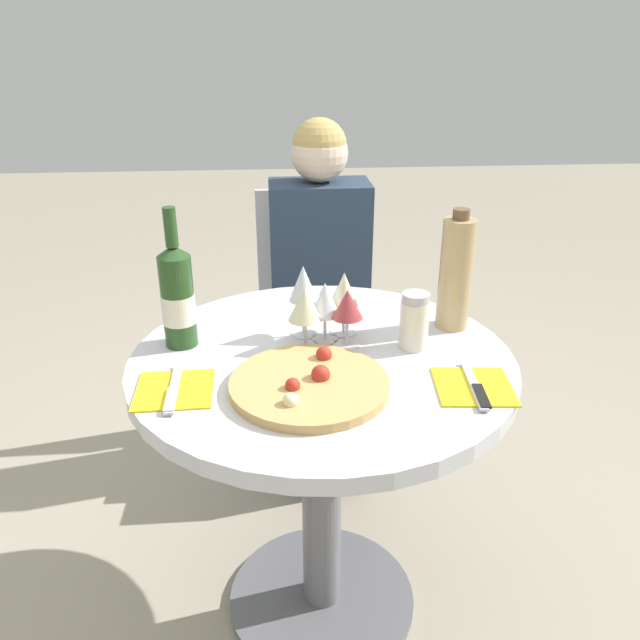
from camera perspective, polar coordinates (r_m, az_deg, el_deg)
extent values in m
plane|color=#9E937F|center=(1.83, 0.15, -24.23)|extent=(12.00, 12.00, 0.00)
cylinder|color=slate|center=(1.82, 0.15, -23.98)|extent=(0.49, 0.49, 0.02)
cylinder|color=slate|center=(1.58, 0.16, -15.45)|extent=(0.10, 0.10, 0.68)
cylinder|color=silver|center=(1.38, 0.18, -3.91)|extent=(0.84, 0.84, 0.04)
cylinder|color=silver|center=(2.39, -0.04, -10.53)|extent=(0.37, 0.37, 0.01)
cylinder|color=silver|center=(2.28, -0.04, -6.41)|extent=(0.06, 0.06, 0.41)
cube|color=silver|center=(2.18, -0.04, -1.42)|extent=(0.42, 0.42, 0.03)
cube|color=silver|center=(2.27, -0.45, 6.28)|extent=(0.42, 0.02, 0.46)
cube|color=#28384C|center=(2.14, 0.30, -8.21)|extent=(0.27, 0.31, 0.44)
cube|color=#28384C|center=(2.07, -0.05, 5.44)|extent=(0.32, 0.19, 0.52)
sphere|color=beige|center=(1.99, -0.05, 15.00)|extent=(0.18, 0.18, 0.18)
sphere|color=tan|center=(1.98, -0.05, 15.64)|extent=(0.17, 0.17, 0.17)
cylinder|color=tan|center=(1.24, -0.99, -5.93)|extent=(0.32, 0.32, 0.02)
sphere|color=#B22D1E|center=(1.20, -2.51, -5.99)|extent=(0.03, 0.03, 0.03)
sphere|color=beige|center=(1.16, -2.71, -7.39)|extent=(0.03, 0.03, 0.03)
sphere|color=#B22D1E|center=(1.24, 0.06, -4.99)|extent=(0.04, 0.04, 0.04)
sphere|color=#B22D1E|center=(1.31, 0.30, -3.18)|extent=(0.03, 0.03, 0.03)
cylinder|color=#23471E|center=(1.41, -12.85, 1.67)|extent=(0.07, 0.07, 0.21)
cone|color=#23471E|center=(1.37, -13.31, 6.19)|extent=(0.07, 0.07, 0.03)
cylinder|color=#23471E|center=(1.35, -13.52, 8.26)|extent=(0.03, 0.03, 0.08)
cylinder|color=silver|center=(1.41, -12.79, 1.04)|extent=(0.07, 0.07, 0.07)
cylinder|color=tan|center=(1.49, 12.29, 4.07)|extent=(0.08, 0.08, 0.26)
cylinder|color=brown|center=(1.44, 12.80, 9.42)|extent=(0.04, 0.04, 0.02)
cylinder|color=silver|center=(1.39, 8.59, -0.44)|extent=(0.06, 0.06, 0.11)
cylinder|color=#B2B2B7|center=(1.37, 8.76, 2.04)|extent=(0.06, 0.06, 0.02)
cylinder|color=silver|center=(1.46, -1.49, -1.27)|extent=(0.06, 0.06, 0.00)
cylinder|color=silver|center=(1.44, -1.50, 0.29)|extent=(0.01, 0.01, 0.08)
cone|color=silver|center=(1.41, -1.54, 3.38)|extent=(0.07, 0.07, 0.08)
cylinder|color=silver|center=(1.43, 0.45, -1.76)|extent=(0.06, 0.06, 0.00)
cylinder|color=silver|center=(1.42, 0.45, -0.62)|extent=(0.01, 0.01, 0.06)
cone|color=silver|center=(1.39, 0.46, 1.94)|extent=(0.07, 0.07, 0.08)
cylinder|color=silver|center=(1.47, 2.14, -1.14)|extent=(0.06, 0.06, 0.00)
cylinder|color=silver|center=(1.45, 2.17, 0.14)|extent=(0.01, 0.01, 0.07)
cone|color=beige|center=(1.42, 2.21, 2.85)|extent=(0.07, 0.07, 0.08)
cylinder|color=silver|center=(1.41, 2.45, -2.28)|extent=(0.06, 0.06, 0.00)
cylinder|color=silver|center=(1.39, 2.47, -1.01)|extent=(0.01, 0.01, 0.07)
cone|color=#9E383D|center=(1.37, 2.52, 1.47)|extent=(0.07, 0.07, 0.07)
cylinder|color=silver|center=(1.40, -1.33, -2.42)|extent=(0.06, 0.06, 0.00)
cylinder|color=silver|center=(1.39, -1.35, -1.17)|extent=(0.01, 0.01, 0.06)
cone|color=beige|center=(1.36, -1.37, 1.43)|extent=(0.08, 0.08, 0.07)
cube|color=yellow|center=(1.27, -13.17, -6.23)|extent=(0.15, 0.15, 0.00)
cube|color=silver|center=(1.27, -13.19, -6.05)|extent=(0.02, 0.19, 0.00)
cube|color=silver|center=(1.22, -13.49, -7.08)|extent=(0.02, 0.09, 0.00)
cube|color=yellow|center=(1.28, 13.86, -5.92)|extent=(0.16, 0.16, 0.00)
cube|color=silver|center=(1.28, 13.88, -5.74)|extent=(0.04, 0.19, 0.00)
cube|color=black|center=(1.24, 14.55, -6.73)|extent=(0.03, 0.09, 0.00)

